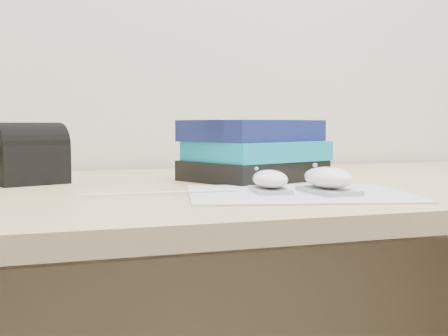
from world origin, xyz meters
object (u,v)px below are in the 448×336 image
object	(u,v)px
desk	(231,305)
mouse_rear	(270,181)
mouse_front	(328,180)
pouch	(29,154)
book_stack	(254,151)

from	to	relation	value
desk	mouse_rear	xyz separation A→B (m)	(-0.02, -0.23, 0.25)
mouse_front	desk	bearing A→B (deg)	101.89
mouse_front	pouch	xyz separation A→B (m)	(-0.41, 0.32, 0.03)
desk	mouse_rear	size ratio (longest dim) A/B	16.01
desk	mouse_front	bearing A→B (deg)	-78.11
mouse_rear	mouse_front	xyz separation A→B (m)	(0.08, -0.04, 0.00)
pouch	desk	bearing A→B (deg)	-8.07
pouch	book_stack	bearing A→B (deg)	-8.56
desk	mouse_rear	distance (m)	0.34
mouse_front	book_stack	bearing A→B (deg)	93.34
mouse_rear	book_stack	xyz separation A→B (m)	(0.06, 0.22, 0.04)
mouse_front	book_stack	size ratio (longest dim) A/B	0.38
mouse_front	book_stack	world-z (taller)	book_stack
mouse_rear	pouch	bearing A→B (deg)	140.40
mouse_front	pouch	bearing A→B (deg)	142.42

